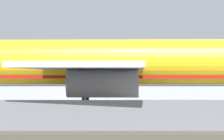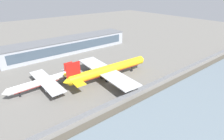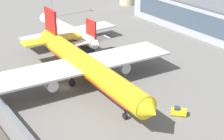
{
  "view_description": "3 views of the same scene",
  "coord_description": "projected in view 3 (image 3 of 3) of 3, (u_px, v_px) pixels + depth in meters",
  "views": [
    {
      "loc": [
        2.84,
        -65.76,
        4.51
      ],
      "look_at": [
        2.8,
        2.84,
        5.01
      ],
      "focal_mm": 105.0,
      "sensor_mm": 36.0,
      "label": 1
    },
    {
      "loc": [
        -48.94,
        -65.18,
        45.91
      ],
      "look_at": [
        7.29,
        7.01,
        3.15
      ],
      "focal_mm": 28.0,
      "sensor_mm": 36.0,
      "label": 2
    },
    {
      "loc": [
        73.66,
        -35.05,
        39.71
      ],
      "look_at": [
        4.5,
        10.52,
        3.66
      ],
      "focal_mm": 60.0,
      "sensor_mm": 36.0,
      "label": 3
    }
  ],
  "objects": [
    {
      "name": "ops_van",
      "position": [
        86.0,
        50.0,
        109.93
      ],
      "size": [
        3.08,
        5.51,
        2.48
      ],
      "color": "#1E2328",
      "rests_on": "ground"
    },
    {
      "name": "passenger_jet_white_red",
      "position": [
        68.0,
        30.0,
        118.25
      ],
      "size": [
        36.64,
        31.35,
        10.69
      ],
      "color": "white",
      "rests_on": "ground"
    },
    {
      "name": "cargo_jet_yellow",
      "position": [
        85.0,
        65.0,
        87.92
      ],
      "size": [
        53.28,
        45.87,
        14.87
      ],
      "color": "yellow",
      "rests_on": "ground"
    },
    {
      "name": "ground_plane",
      "position": [
        65.0,
        87.0,
        89.93
      ],
      "size": [
        500.0,
        500.0,
        0.0
      ],
      "primitive_type": "plane",
      "color": "#66635E"
    },
    {
      "name": "baggage_tug",
      "position": [
        179.0,
        112.0,
        77.64
      ],
      "size": [
        3.41,
        3.38,
        1.8
      ],
      "color": "yellow",
      "rests_on": "ground"
    }
  ]
}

